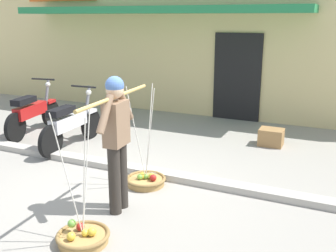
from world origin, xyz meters
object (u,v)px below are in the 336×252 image
Objects in this scene: motorcycle_second_in_row at (71,124)px; wooden_crate at (271,137)px; fruit_basket_right_side at (83,236)px; motorcycle_nearest_shop at (33,113)px; fruit_basket_left_side at (146,180)px; fruit_vendor at (117,136)px.

wooden_crate is at bearing 26.79° from motorcycle_second_in_row.
motorcycle_nearest_shop is (-3.40, 2.91, 0.37)m from fruit_basket_right_side.
fruit_basket_right_side is (0.09, -1.62, 0.00)m from fruit_basket_left_side.
fruit_vendor is at bearing -86.90° from fruit_basket_left_side.
fruit_vendor is at bearing 93.07° from fruit_basket_right_side.
fruit_vendor is 3.71m from wooden_crate.
motorcycle_second_in_row is 3.74m from wooden_crate.
fruit_vendor is 1.17× the size of fruit_basket_left_side.
fruit_basket_right_side is 0.80× the size of motorcycle_nearest_shop.
fruit_basket_right_side is 4.38m from wooden_crate.
motorcycle_nearest_shop and motorcycle_second_in_row have the same top height.
fruit_basket_left_side reaches higher than motorcycle_second_in_row.
motorcycle_nearest_shop is (-3.31, 1.30, 0.37)m from fruit_basket_left_side.
wooden_crate is (4.61, 1.29, -0.29)m from motorcycle_nearest_shop.
wooden_crate is (1.30, 2.59, 0.08)m from fruit_basket_left_side.
fruit_basket_right_side is at bearing -49.98° from motorcycle_second_in_row.
motorcycle_nearest_shop is 0.99× the size of motorcycle_second_in_row.
fruit_basket_left_side is at bearing 93.10° from fruit_vendor.
fruit_basket_left_side and fruit_basket_right_side have the same top height.
wooden_crate is at bearing 69.67° from fruit_vendor.
motorcycle_nearest_shop is 4.11× the size of wooden_crate.
fruit_basket_left_side is 3.30× the size of wooden_crate.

